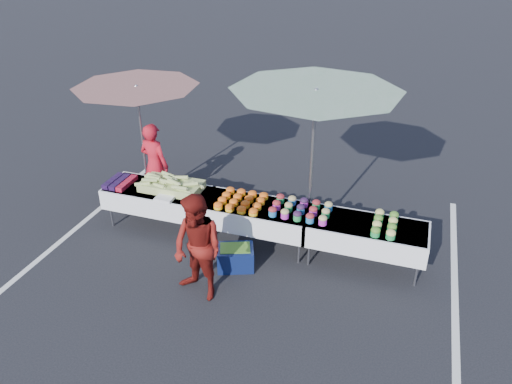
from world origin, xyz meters
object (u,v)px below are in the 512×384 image
(table_center, at_px, (256,214))
(umbrella_left, at_px, (137,96))
(customer, at_px, (198,248))
(table_left, at_px, (159,197))
(storage_bin, at_px, (235,257))
(umbrella_right, at_px, (315,104))
(table_right, at_px, (366,233))
(vendor, at_px, (155,165))

(table_center, distance_m, umbrella_left, 3.02)
(customer, bearing_deg, table_left, 154.17)
(storage_bin, bearing_deg, umbrella_right, 29.53)
(customer, distance_m, storage_bin, 1.02)
(table_left, relative_size, customer, 1.14)
(customer, relative_size, umbrella_right, 0.51)
(table_right, distance_m, vendor, 4.12)
(umbrella_left, distance_m, umbrella_right, 3.34)
(table_left, xyz_separation_m, storage_bin, (1.70, -0.72, -0.39))
(table_left, height_order, table_right, same)
(vendor, relative_size, umbrella_right, 0.51)
(table_right, bearing_deg, table_center, 180.00)
(table_center, bearing_deg, customer, -103.35)
(table_center, height_order, umbrella_right, umbrella_right)
(customer, bearing_deg, umbrella_left, 153.19)
(table_right, relative_size, customer, 1.14)
(umbrella_left, bearing_deg, customer, -46.91)
(table_right, height_order, vendor, vendor)
(table_left, height_order, vendor, vendor)
(table_left, xyz_separation_m, umbrella_left, (-0.70, 0.80, 1.50))
(table_right, distance_m, storage_bin, 2.07)
(table_right, height_order, storage_bin, table_right)
(table_center, distance_m, table_right, 1.80)
(table_center, xyz_separation_m, umbrella_right, (0.80, 0.40, 1.85))
(table_left, height_order, storage_bin, table_left)
(table_left, distance_m, storage_bin, 1.89)
(customer, height_order, umbrella_right, umbrella_right)
(table_center, height_order, storage_bin, table_center)
(table_right, bearing_deg, table_left, 180.00)
(table_center, relative_size, table_right, 1.00)
(table_right, xyz_separation_m, vendor, (-4.05, 0.72, 0.23))
(vendor, bearing_deg, storage_bin, 156.63)
(customer, xyz_separation_m, umbrella_right, (1.15, 1.89, 1.62))
(umbrella_right, bearing_deg, table_center, -153.43)
(customer, xyz_separation_m, umbrella_left, (-2.15, 2.29, 1.27))
(customer, height_order, umbrella_left, umbrella_left)
(table_left, height_order, table_center, same)
(table_right, xyz_separation_m, storage_bin, (-1.90, -0.72, -0.39))
(vendor, xyz_separation_m, storage_bin, (2.15, -1.44, -0.62))
(table_left, bearing_deg, vendor, 121.83)
(table_left, xyz_separation_m, customer, (1.45, -1.49, 0.23))
(customer, height_order, storage_bin, customer)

